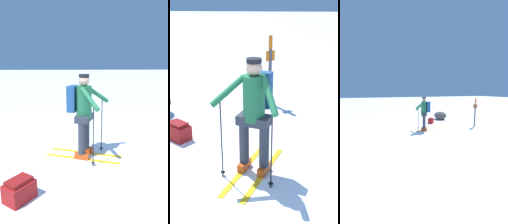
% 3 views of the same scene
% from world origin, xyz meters
% --- Properties ---
extents(ground_plane, '(80.00, 80.00, 0.00)m').
position_xyz_m(ground_plane, '(0.00, 0.00, 0.00)').
color(ground_plane, white).
extents(skier, '(1.07, 1.66, 1.76)m').
position_xyz_m(skier, '(-0.64, -0.82, 1.02)').
color(skier, gold).
rests_on(skier, ground_plane).
extents(dropped_backpack, '(0.53, 0.50, 0.34)m').
position_xyz_m(dropped_backpack, '(0.85, -1.82, 0.16)').
color(dropped_backpack, maroon).
rests_on(dropped_backpack, ground_plane).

